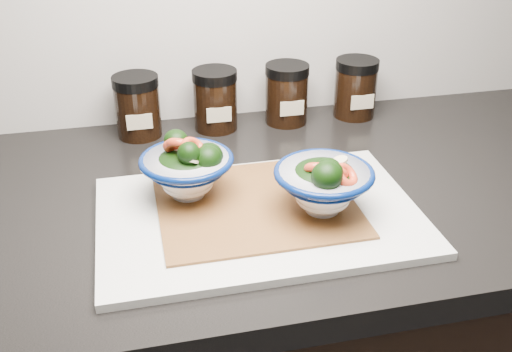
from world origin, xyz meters
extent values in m
cube|color=black|center=(0.00, 1.45, 0.88)|extent=(3.50, 0.60, 0.04)
cube|color=silver|center=(-0.05, 1.37, 0.91)|extent=(0.45, 0.30, 0.01)
cube|color=#9E662F|center=(-0.05, 1.39, 0.91)|extent=(0.28, 0.24, 0.00)
cylinder|color=white|center=(-0.14, 1.43, 0.92)|extent=(0.05, 0.05, 0.01)
ellipsoid|color=white|center=(-0.14, 1.43, 0.94)|extent=(0.08, 0.08, 0.03)
torus|color=#051951|center=(-0.14, 1.43, 0.97)|extent=(0.14, 0.14, 0.01)
torus|color=#051951|center=(-0.14, 1.43, 0.96)|extent=(0.11, 0.11, 0.00)
ellipsoid|color=black|center=(-0.14, 1.43, 0.96)|extent=(0.10, 0.10, 0.05)
ellipsoid|color=black|center=(-0.14, 1.41, 0.99)|extent=(0.03, 0.03, 0.03)
cylinder|color=#477233|center=(-0.14, 1.41, 0.98)|extent=(0.01, 0.01, 0.02)
ellipsoid|color=black|center=(-0.11, 1.42, 0.98)|extent=(0.04, 0.04, 0.04)
cylinder|color=#477233|center=(-0.11, 1.42, 0.96)|extent=(0.01, 0.01, 0.03)
ellipsoid|color=black|center=(-0.12, 1.41, 0.98)|extent=(0.04, 0.04, 0.04)
cylinder|color=#477233|center=(-0.12, 1.41, 0.97)|extent=(0.01, 0.01, 0.03)
ellipsoid|color=black|center=(-0.16, 1.46, 0.99)|extent=(0.03, 0.03, 0.03)
cylinder|color=#477233|center=(-0.16, 1.46, 0.98)|extent=(0.01, 0.01, 0.02)
torus|color=#D65928|center=(-0.15, 1.44, 1.00)|extent=(0.06, 0.05, 0.05)
torus|color=#D65928|center=(-0.16, 1.44, 0.99)|extent=(0.04, 0.04, 0.04)
torus|color=#D65928|center=(-0.14, 1.42, 1.00)|extent=(0.05, 0.06, 0.05)
cylinder|color=#CCBC8E|center=(-0.14, 1.40, 0.98)|extent=(0.02, 0.02, 0.02)
cylinder|color=#CCBC8E|center=(-0.15, 1.45, 0.98)|extent=(0.02, 0.02, 0.01)
cylinder|color=white|center=(0.03, 1.35, 0.92)|extent=(0.05, 0.05, 0.01)
ellipsoid|color=white|center=(0.03, 1.35, 0.94)|extent=(0.08, 0.08, 0.03)
torus|color=#051951|center=(0.03, 1.35, 0.97)|extent=(0.14, 0.14, 0.01)
torus|color=#051951|center=(0.03, 1.35, 0.96)|extent=(0.12, 0.12, 0.00)
ellipsoid|color=black|center=(0.03, 1.35, 0.96)|extent=(0.10, 0.10, 0.05)
ellipsoid|color=black|center=(0.03, 1.31, 0.99)|extent=(0.04, 0.04, 0.04)
cylinder|color=#477233|center=(0.03, 1.31, 0.97)|extent=(0.02, 0.01, 0.03)
ellipsoid|color=black|center=(0.03, 1.32, 0.99)|extent=(0.03, 0.03, 0.03)
cylinder|color=#477233|center=(0.03, 1.32, 0.98)|extent=(0.01, 0.01, 0.02)
ellipsoid|color=black|center=(0.03, 1.34, 0.98)|extent=(0.04, 0.04, 0.04)
cylinder|color=#477233|center=(0.03, 1.34, 0.96)|extent=(0.01, 0.01, 0.03)
torus|color=#D65928|center=(0.04, 1.33, 0.99)|extent=(0.05, 0.06, 0.04)
torus|color=#D65928|center=(0.05, 1.32, 0.98)|extent=(0.04, 0.05, 0.04)
torus|color=#D65928|center=(0.02, 1.34, 0.98)|extent=(0.05, 0.04, 0.05)
cylinder|color=#CCBC8E|center=(0.06, 1.35, 0.99)|extent=(0.02, 0.02, 0.01)
cylinder|color=black|center=(-0.20, 1.69, 0.95)|extent=(0.08, 0.08, 0.09)
cylinder|color=black|center=(-0.20, 1.69, 1.00)|extent=(0.08, 0.08, 0.02)
cube|color=#C6B793|center=(-0.20, 1.65, 0.94)|extent=(0.04, 0.00, 0.03)
cylinder|color=black|center=(-0.06, 1.69, 0.95)|extent=(0.08, 0.08, 0.09)
cylinder|color=black|center=(-0.06, 1.69, 1.00)|extent=(0.08, 0.08, 0.02)
cube|color=#C6B793|center=(-0.06, 1.65, 0.94)|extent=(0.04, 0.00, 0.03)
cylinder|color=black|center=(0.08, 1.69, 0.95)|extent=(0.08, 0.08, 0.09)
cylinder|color=black|center=(0.08, 1.69, 1.00)|extent=(0.08, 0.08, 0.02)
cube|color=#C6B793|center=(0.08, 1.65, 0.94)|extent=(0.05, 0.00, 0.03)
cylinder|color=black|center=(0.21, 1.69, 0.95)|extent=(0.08, 0.08, 0.09)
cylinder|color=black|center=(0.21, 1.69, 1.00)|extent=(0.08, 0.08, 0.02)
cube|color=#C6B793|center=(0.21, 1.65, 0.94)|extent=(0.04, 0.00, 0.03)
camera|label=1|loc=(-0.22, 0.67, 1.37)|focal=42.00mm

